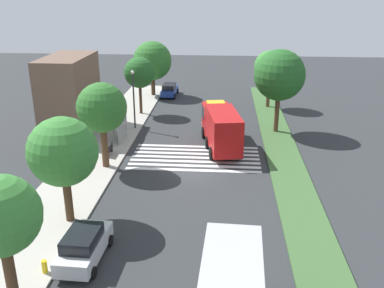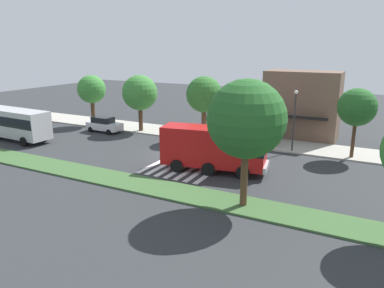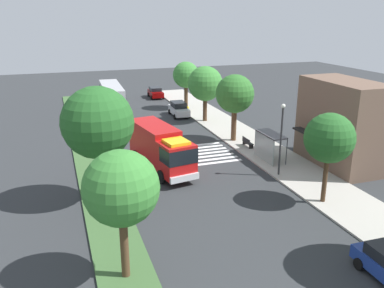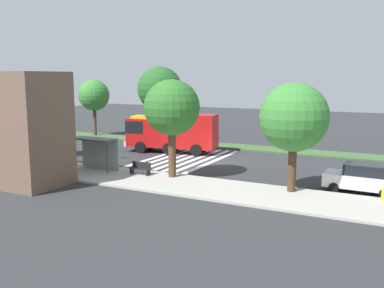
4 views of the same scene
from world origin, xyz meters
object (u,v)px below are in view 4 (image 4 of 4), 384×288
object	(u,v)px
fire_truck	(170,131)
fire_hydrant	(384,194)
sidewalk_tree_west	(294,118)
median_tree_far_west	(160,89)
sidewalk_tree_east	(17,105)
sidewalk_tree_center	(172,108)
bus_stop_shelter	(97,147)
median_tree_west	(94,95)
street_lamp	(69,120)
parked_car_mid	(362,178)
bench_near_shelter	(140,168)

from	to	relation	value
fire_truck	fire_hydrant	distance (m)	21.36
sidewalk_tree_west	median_tree_far_west	world-z (taller)	median_tree_far_west
sidewalk_tree_east	sidewalk_tree_west	bearing A→B (deg)	180.00
sidewalk_tree_east	sidewalk_tree_center	bearing A→B (deg)	180.00
fire_truck	bus_stop_shelter	xyz separation A→B (m)	(0.91, 9.68, -0.18)
median_tree_far_west	bus_stop_shelter	bearing A→B (deg)	103.35
fire_truck	sidewalk_tree_west	bearing A→B (deg)	136.90
fire_truck	median_tree_west	size ratio (longest dim) A/B	1.35
street_lamp	fire_hydrant	bearing A→B (deg)	-179.76
parked_car_mid	sidewalk_tree_east	bearing A→B (deg)	6.59
fire_truck	median_tree_far_west	bearing A→B (deg)	-60.74
street_lamp	median_tree_west	world-z (taller)	median_tree_west
parked_car_mid	sidewalk_tree_east	world-z (taller)	sidewalk_tree_east
sidewalk_tree_west	sidewalk_tree_center	xyz separation A→B (m)	(8.59, -0.00, 0.29)
sidewalk_tree_center	sidewalk_tree_west	bearing A→B (deg)	180.00
sidewalk_tree_east	median_tree_far_west	bearing A→B (deg)	-109.79
street_lamp	sidewalk_tree_west	bearing A→B (deg)	178.77
sidewalk_tree_west	fire_hydrant	size ratio (longest dim) A/B	9.67
fire_truck	bus_stop_shelter	world-z (taller)	fire_truck
street_lamp	sidewalk_tree_east	distance (m)	5.58
bench_near_shelter	median_tree_west	xyz separation A→B (m)	(16.98, -15.26, 4.39)
bench_near_shelter	median_tree_far_west	distance (m)	17.85
street_lamp	sidewalk_tree_east	xyz separation A→B (m)	(5.45, 0.40, 1.15)
median_tree_far_west	median_tree_west	size ratio (longest dim) A/B	1.22
bus_stop_shelter	sidewalk_tree_west	world-z (taller)	sidewalk_tree_west
sidewalk_tree_west	median_tree_far_west	size ratio (longest dim) A/B	0.82
sidewalk_tree_east	median_tree_far_west	xyz separation A→B (m)	(-5.34, -14.85, 1.02)
parked_car_mid	sidewalk_tree_east	distance (m)	28.28
parked_car_mid	median_tree_far_west	distance (m)	26.35
street_lamp	sidewalk_tree_center	xyz separation A→B (m)	(-9.97, 0.40, 1.36)
bench_near_shelter	sidewalk_tree_east	world-z (taller)	sidewalk_tree_east
fire_truck	street_lamp	bearing A→B (deg)	53.64
bus_stop_shelter	parked_car_mid	bearing A→B (deg)	-172.18
sidewalk_tree_west	sidewalk_tree_east	world-z (taller)	sidewalk_tree_west
parked_car_mid	median_tree_west	size ratio (longest dim) A/B	0.67
bus_stop_shelter	sidewalk_tree_west	bearing A→B (deg)	-178.46
sidewalk_tree_west	bus_stop_shelter	bearing A→B (deg)	1.54
sidewalk_tree_west	fire_hydrant	world-z (taller)	sidewalk_tree_west
bus_stop_shelter	bench_near_shelter	world-z (taller)	bus_stop_shelter
parked_car_mid	street_lamp	distance (m)	22.71
bus_stop_shelter	street_lamp	distance (m)	4.03
fire_truck	parked_car_mid	distance (m)	19.42
parked_car_mid	median_tree_west	distance (m)	34.60
parked_car_mid	sidewalk_tree_center	bearing A→B (deg)	12.06
sidewalk_tree_east	street_lamp	bearing A→B (deg)	-175.80
fire_truck	median_tree_far_west	size ratio (longest dim) A/B	1.11
bench_near_shelter	sidewalk_tree_west	xyz separation A→B (m)	(-11.05, -0.41, 4.16)
bus_stop_shelter	median_tree_west	size ratio (longest dim) A/B	0.52
fire_truck	median_tree_west	xyz separation A→B (m)	(13.90, -5.58, 2.92)
parked_car_mid	bus_stop_shelter	xyz separation A→B (m)	(18.96, 2.60, 0.95)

